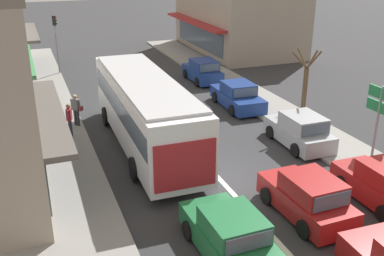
# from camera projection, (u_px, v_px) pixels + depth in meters

# --- Properties ---
(ground_plane) EXTENTS (140.00, 140.00, 0.00)m
(ground_plane) POSITION_uv_depth(u_px,v_px,m) (220.00, 180.00, 17.67)
(ground_plane) COLOR #2D2D30
(lane_centre_line) EXTENTS (0.20, 28.00, 0.01)m
(lane_centre_line) POSITION_uv_depth(u_px,v_px,m) (185.00, 142.00, 21.14)
(lane_centre_line) COLOR silver
(lane_centre_line) RESTS_ON ground
(sidewalk_left) EXTENTS (5.20, 44.00, 0.14)m
(sidewalk_left) POSITION_uv_depth(u_px,v_px,m) (31.00, 146.00, 20.59)
(sidewalk_left) COLOR gray
(sidewalk_left) RESTS_ON ground
(kerb_right) EXTENTS (2.80, 44.00, 0.12)m
(kerb_right) POSITION_uv_depth(u_px,v_px,m) (278.00, 112.00, 24.91)
(kerb_right) COLOR gray
(kerb_right) RESTS_ON ground
(building_right_far) EXTENTS (8.29, 12.41, 8.00)m
(building_right_far) POSITION_uv_depth(u_px,v_px,m) (238.00, 4.00, 39.05)
(building_right_far) COLOR gray
(building_right_far) RESTS_ON ground
(city_bus) EXTENTS (2.86, 10.89, 3.23)m
(city_bus) POSITION_uv_depth(u_px,v_px,m) (145.00, 108.00, 19.96)
(city_bus) COLOR silver
(city_bus) RESTS_ON ground
(hatchback_behind_bus_near) EXTENTS (1.88, 3.74, 1.54)m
(hatchback_behind_bus_near) POSITION_uv_depth(u_px,v_px,m) (307.00, 198.00, 15.04)
(hatchback_behind_bus_near) COLOR maroon
(hatchback_behind_bus_near) RESTS_ON ground
(sedan_queue_gap_filler) EXTENTS (1.95, 4.23, 1.47)m
(sedan_queue_gap_filler) POSITION_uv_depth(u_px,v_px,m) (232.00, 238.00, 13.02)
(sedan_queue_gap_filler) COLOR #1E6638
(sedan_queue_gap_filler) RESTS_ON ground
(parked_hatchback_kerb_front) EXTENTS (1.85, 3.72, 1.54)m
(parked_hatchback_kerb_front) POSITION_uv_depth(u_px,v_px,m) (383.00, 185.00, 15.82)
(parked_hatchback_kerb_front) COLOR maroon
(parked_hatchback_kerb_front) RESTS_ON ground
(parked_hatchback_kerb_second) EXTENTS (1.87, 3.73, 1.54)m
(parked_hatchback_kerb_second) POSITION_uv_depth(u_px,v_px,m) (300.00, 131.00, 20.55)
(parked_hatchback_kerb_second) COLOR #9EA3A8
(parked_hatchback_kerb_second) RESTS_ON ground
(parked_sedan_kerb_third) EXTENTS (2.01, 4.26, 1.47)m
(parked_sedan_kerb_third) POSITION_uv_depth(u_px,v_px,m) (237.00, 96.00, 25.56)
(parked_sedan_kerb_third) COLOR navy
(parked_sedan_kerb_third) RESTS_ON ground
(parked_hatchback_kerb_rear) EXTENTS (1.82, 3.70, 1.54)m
(parked_hatchback_kerb_rear) POSITION_uv_depth(u_px,v_px,m) (203.00, 71.00, 30.60)
(parked_hatchback_kerb_rear) COLOR navy
(parked_hatchback_kerb_rear) RESTS_ON ground
(traffic_light_downstreet) EXTENTS (0.33, 0.24, 4.20)m
(traffic_light_downstreet) POSITION_uv_depth(u_px,v_px,m) (56.00, 35.00, 31.48)
(traffic_light_downstreet) COLOR gray
(traffic_light_downstreet) RESTS_ON ground
(directional_road_sign) EXTENTS (0.10, 1.40, 3.60)m
(directional_road_sign) POSITION_uv_depth(u_px,v_px,m) (380.00, 109.00, 17.40)
(directional_road_sign) COLOR gray
(directional_road_sign) RESTS_ON ground
(street_tree_right) EXTENTS (1.78, 1.69, 4.02)m
(street_tree_right) POSITION_uv_depth(u_px,v_px,m) (305.00, 88.00, 22.70)
(street_tree_right) COLOR brown
(street_tree_right) RESTS_ON ground
(pedestrian_with_handbag_near) EXTENTS (0.57, 0.54, 1.63)m
(pedestrian_with_handbag_near) POSITION_uv_depth(u_px,v_px,m) (76.00, 108.00, 22.41)
(pedestrian_with_handbag_near) COLOR #333338
(pedestrian_with_handbag_near) RESTS_ON sidewalk_left
(pedestrian_browsing_midblock) EXTENTS (0.32, 0.55, 1.63)m
(pedestrian_browsing_midblock) POSITION_uv_depth(u_px,v_px,m) (69.00, 118.00, 21.08)
(pedestrian_browsing_midblock) COLOR #232838
(pedestrian_browsing_midblock) RESTS_ON sidewalk_left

